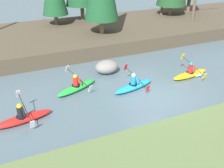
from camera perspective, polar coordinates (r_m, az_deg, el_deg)
ground_plane at (r=14.50m, az=9.53°, el=-2.77°), size 90.00×90.00×0.00m
riverbank_far at (r=23.36m, az=-5.02°, el=10.73°), size 44.00×9.49×1.05m
kayaker_lead at (r=17.23m, az=16.91°, el=2.19°), size 2.80×2.07×1.20m
kayaker_middle at (r=15.05m, az=4.81°, el=-0.31°), size 2.78×2.05×1.20m
kayaker_trailing at (r=15.00m, az=-7.64°, el=-0.56°), size 2.71×1.97×1.20m
kayaker_far_back at (r=12.90m, az=-18.77°, el=-6.99°), size 2.80×2.07×1.20m
boulder_midstream at (r=16.86m, az=-1.15°, el=3.75°), size 1.53×1.19×0.86m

